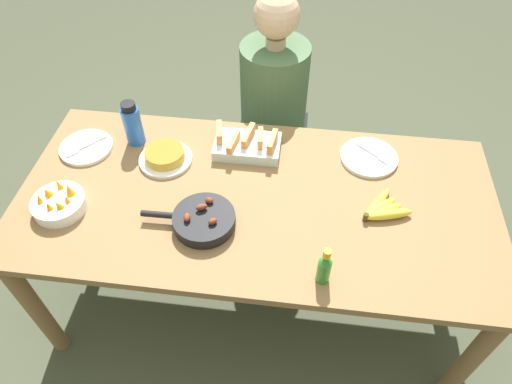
% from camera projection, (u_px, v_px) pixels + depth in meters
% --- Properties ---
extents(ground_plane, '(14.00, 14.00, 0.00)m').
position_uv_depth(ground_plane, '(256.00, 293.00, 2.36)').
color(ground_plane, '#474C38').
extents(dining_table, '(1.89, 0.89, 0.75)m').
position_uv_depth(dining_table, '(256.00, 212.00, 1.86)').
color(dining_table, olive).
rests_on(dining_table, ground_plane).
extents(banana_bunch, '(0.20, 0.19, 0.04)m').
position_uv_depth(banana_bunch, '(382.00, 210.00, 1.73)').
color(banana_bunch, yellow).
rests_on(banana_bunch, dining_table).
extents(melon_tray, '(0.28, 0.17, 0.10)m').
position_uv_depth(melon_tray, '(247.00, 145.00, 1.95)').
color(melon_tray, silver).
rests_on(melon_tray, dining_table).
extents(skillet, '(0.35, 0.23, 0.08)m').
position_uv_depth(skillet, '(203.00, 220.00, 1.68)').
color(skillet, black).
rests_on(skillet, dining_table).
extents(frittata_plate_center, '(0.22, 0.22, 0.06)m').
position_uv_depth(frittata_plate_center, '(165.00, 156.00, 1.91)').
color(frittata_plate_center, white).
rests_on(frittata_plate_center, dining_table).
extents(empty_plate_near_front, '(0.24, 0.24, 0.02)m').
position_uv_depth(empty_plate_near_front, '(369.00, 157.00, 1.93)').
color(empty_plate_near_front, white).
rests_on(empty_plate_near_front, dining_table).
extents(empty_plate_far_left, '(0.23, 0.23, 0.02)m').
position_uv_depth(empty_plate_far_left, '(86.00, 147.00, 1.98)').
color(empty_plate_far_left, white).
rests_on(empty_plate_far_left, dining_table).
extents(fruit_bowl_mango, '(0.20, 0.20, 0.10)m').
position_uv_depth(fruit_bowl_mango, '(59.00, 203.00, 1.73)').
color(fruit_bowl_mango, white).
rests_on(fruit_bowl_mango, dining_table).
extents(water_bottle, '(0.08, 0.08, 0.21)m').
position_uv_depth(water_bottle, '(133.00, 124.00, 1.94)').
color(water_bottle, blue).
rests_on(water_bottle, dining_table).
extents(hot_sauce_bottle, '(0.05, 0.05, 0.17)m').
position_uv_depth(hot_sauce_bottle, '(324.00, 267.00, 1.49)').
color(hot_sauce_bottle, '#337F2D').
rests_on(hot_sauce_bottle, dining_table).
extents(person_figure, '(0.37, 0.37, 1.24)m').
position_uv_depth(person_figure, '(273.00, 125.00, 2.46)').
color(person_figure, black).
rests_on(person_figure, ground_plane).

